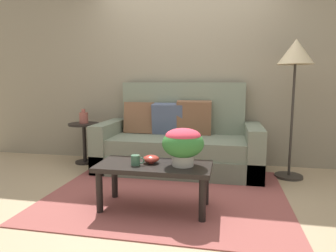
{
  "coord_description": "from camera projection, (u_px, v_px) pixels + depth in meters",
  "views": [
    {
      "loc": [
        0.6,
        -3.05,
        1.16
      ],
      "look_at": [
        -0.04,
        0.14,
        0.69
      ],
      "focal_mm": 32.17,
      "sensor_mm": 36.0,
      "label": 1
    }
  ],
  "objects": [
    {
      "name": "area_rug",
      "position": [
        167.0,
        194.0,
        3.15
      ],
      "size": [
        2.4,
        1.98,
        0.01
      ],
      "primitive_type": "cube",
      "color": "#994C47",
      "rests_on": "ground"
    },
    {
      "name": "coffee_table",
      "position": [
        154.0,
        171.0,
        2.74
      ],
      "size": [
        1.03,
        0.49,
        0.43
      ],
      "color": "black",
      "rests_on": "ground"
    },
    {
      "name": "coffee_mug",
      "position": [
        136.0,
        160.0,
        2.69
      ],
      "size": [
        0.12,
        0.08,
        0.09
      ],
      "color": "#3D664C",
      "rests_on": "coffee_table"
    },
    {
      "name": "ground_plane",
      "position": [
        169.0,
        191.0,
        3.24
      ],
      "size": [
        14.0,
        14.0,
        0.0
      ],
      "primitive_type": "plane",
      "color": "tan"
    },
    {
      "name": "wall_back",
      "position": [
        187.0,
        62.0,
        4.31
      ],
      "size": [
        6.4,
        0.12,
        2.89
      ],
      "primitive_type": "cube",
      "color": "gray",
      "rests_on": "ground"
    },
    {
      "name": "potted_plant",
      "position": [
        183.0,
        143.0,
        2.65
      ],
      "size": [
        0.37,
        0.37,
        0.34
      ],
      "color": "#B7B2A8",
      "rests_on": "coffee_table"
    },
    {
      "name": "table_vase",
      "position": [
        84.0,
        117.0,
        4.29
      ],
      "size": [
        0.12,
        0.12,
        0.2
      ],
      "color": "#934C42",
      "rests_on": "side_table"
    },
    {
      "name": "couch",
      "position": [
        178.0,
        144.0,
        4.01
      ],
      "size": [
        2.1,
        0.91,
        1.16
      ],
      "color": "#626B59",
      "rests_on": "ground"
    },
    {
      "name": "snack_bowl",
      "position": [
        151.0,
        159.0,
        2.76
      ],
      "size": [
        0.15,
        0.15,
        0.07
      ],
      "color": "#B2382D",
      "rests_on": "coffee_table"
    },
    {
      "name": "floor_lamp",
      "position": [
        295.0,
        61.0,
        3.51
      ],
      "size": [
        0.41,
        0.41,
        1.66
      ],
      "color": "#2D2823",
      "rests_on": "ground"
    },
    {
      "name": "side_table",
      "position": [
        84.0,
        136.0,
        4.32
      ],
      "size": [
        0.44,
        0.44,
        0.58
      ],
      "color": "black",
      "rests_on": "ground"
    }
  ]
}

